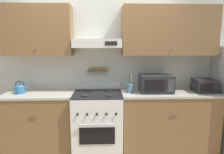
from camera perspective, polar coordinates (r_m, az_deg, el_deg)
The scene contains 8 objects.
wall_back at distance 3.28m, azimuth -2.28°, elevation 6.55°, with size 5.20×0.46×2.55m.
counter_left at distance 3.40m, azimuth -19.67°, elevation -11.79°, with size 1.05×0.63×0.92m.
counter_right at distance 3.40m, azimuth 15.56°, elevation -11.58°, with size 1.49×0.63×0.92m.
stove_range at distance 3.21m, azimuth -4.06°, elevation -12.51°, with size 0.74×0.70×1.00m.
tea_kettle at distance 3.33m, azimuth -24.77°, elevation -3.00°, with size 0.20×0.16×0.20m.
microwave at distance 3.18m, azimuth 12.41°, elevation -1.82°, with size 0.49×0.36×0.27m.
utensil_crock at distance 3.10m, azimuth 4.97°, elevation -3.07°, with size 0.10×0.10×0.28m.
toaster_oven at distance 3.44m, azimuth 24.87°, elevation -2.20°, with size 0.32×0.30×0.20m.
Camera 1 is at (0.11, -2.69, 1.67)m, focal length 32.00 mm.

